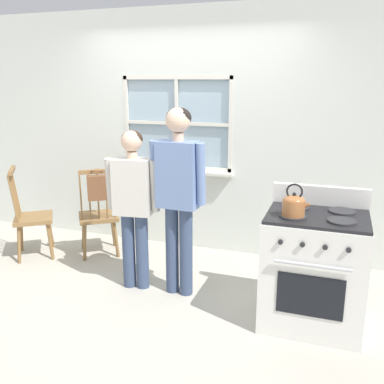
# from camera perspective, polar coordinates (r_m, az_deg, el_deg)

# --- Properties ---
(ground_plane) EXTENTS (16.00, 16.00, 0.00)m
(ground_plane) POSITION_cam_1_polar(r_m,az_deg,el_deg) (4.03, -7.02, -13.95)
(ground_plane) COLOR #B2AD9E
(wall_back) EXTENTS (6.40, 0.16, 2.70)m
(wall_back) POSITION_cam_1_polar(r_m,az_deg,el_deg) (4.86, -0.12, 7.80)
(wall_back) COLOR silver
(wall_back) RESTS_ON ground_plane
(chair_by_window) EXTENTS (0.57, 0.57, 1.01)m
(chair_by_window) POSITION_cam_1_polar(r_m,az_deg,el_deg) (4.91, -12.36, -3.20)
(chair_by_window) COLOR olive
(chair_by_window) RESTS_ON ground_plane
(chair_near_wall) EXTENTS (0.57, 0.58, 1.01)m
(chair_near_wall) POSITION_cam_1_polar(r_m,az_deg,el_deg) (5.08, -20.65, -3.21)
(chair_near_wall) COLOR olive
(chair_near_wall) RESTS_ON ground_plane
(person_elderly_left) EXTENTS (0.51, 0.25, 1.50)m
(person_elderly_left) POSITION_cam_1_polar(r_m,az_deg,el_deg) (3.94, -7.81, -0.70)
(person_elderly_left) COLOR #384766
(person_elderly_left) RESTS_ON ground_plane
(person_teen_center) EXTENTS (0.52, 0.24, 1.70)m
(person_teen_center) POSITION_cam_1_polar(r_m,az_deg,el_deg) (3.75, -1.81, 1.05)
(person_teen_center) COLOR #384766
(person_teen_center) RESTS_ON ground_plane
(stove) EXTENTS (0.78, 0.68, 1.08)m
(stove) POSITION_cam_1_polar(r_m,az_deg,el_deg) (3.59, 15.92, -9.79)
(stove) COLOR white
(stove) RESTS_ON ground_plane
(kettle) EXTENTS (0.21, 0.17, 0.25)m
(kettle) POSITION_cam_1_polar(r_m,az_deg,el_deg) (3.29, 13.42, -1.63)
(kettle) COLOR #A86638
(kettle) RESTS_ON stove
(potted_plant) EXTENTS (0.14, 0.14, 0.31)m
(potted_plant) POSITION_cam_1_polar(r_m,az_deg,el_deg) (4.96, -4.38, 4.20)
(potted_plant) COLOR #42474C
(potted_plant) RESTS_ON wall_back
(handbag) EXTENTS (0.25, 0.25, 0.31)m
(handbag) POSITION_cam_1_polar(r_m,az_deg,el_deg) (4.58, -12.43, 0.65)
(handbag) COLOR brown
(handbag) RESTS_ON chair_by_window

